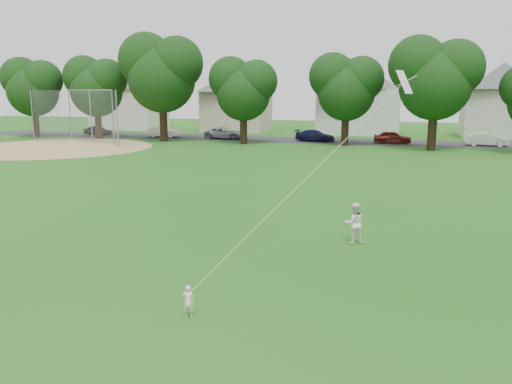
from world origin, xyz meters
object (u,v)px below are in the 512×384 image
(toddler, at_px, (188,301))
(baseball_backstop, at_px, (86,117))
(older_boy, at_px, (354,223))
(kite, at_px, (322,163))

(toddler, bearing_deg, baseball_backstop, -58.95)
(toddler, height_order, older_boy, older_boy)
(toddler, distance_m, baseball_backstop, 43.76)
(toddler, xyz_separation_m, kite, (2.26, 4.99, 2.65))
(older_boy, relative_size, kite, 0.12)
(toddler, xyz_separation_m, older_boy, (3.13, 6.96, 0.32))
(toddler, relative_size, older_boy, 0.55)
(kite, bearing_deg, baseball_backstop, 134.24)
(kite, bearing_deg, older_boy, 66.12)
(toddler, height_order, kite, kite)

